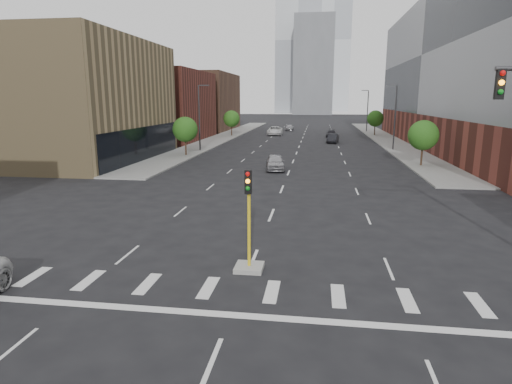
% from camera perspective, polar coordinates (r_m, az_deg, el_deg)
% --- Properties ---
extents(sidewalk_left_far, '(5.00, 92.00, 0.15)m').
position_cam_1_polar(sidewalk_left_far, '(84.31, -4.07, 7.44)').
color(sidewalk_left_far, gray).
rests_on(sidewalk_left_far, ground).
extents(sidewalk_right_far, '(5.00, 92.00, 0.15)m').
position_cam_1_polar(sidewalk_right_far, '(83.33, 16.69, 6.90)').
color(sidewalk_right_far, gray).
rests_on(sidewalk_right_far, ground).
extents(building_left_mid, '(20.00, 24.00, 14.00)m').
position_cam_1_polar(building_left_mid, '(56.83, -24.49, 11.02)').
color(building_left_mid, '#967E54').
rests_on(building_left_mid, ground).
extents(building_left_far_a, '(20.00, 22.00, 12.00)m').
position_cam_1_polar(building_left_far_a, '(80.05, -14.33, 11.08)').
color(building_left_far_a, brown).
rests_on(building_left_far_a, ground).
extents(building_left_far_b, '(20.00, 24.00, 13.00)m').
position_cam_1_polar(building_left_far_b, '(104.58, -8.85, 11.79)').
color(building_left_far_b, brown).
rests_on(building_left_far_b, ground).
extents(building_right_main, '(24.00, 70.00, 22.00)m').
position_cam_1_polar(building_right_main, '(73.27, 30.49, 13.64)').
color(building_right_main, brown).
rests_on(building_right_main, ground).
extents(tower_left, '(22.00, 22.00, 70.00)m').
position_cam_1_polar(tower_left, '(230.05, 5.73, 19.21)').
color(tower_left, '#B2B7BC').
rests_on(tower_left, ground).
extents(tower_right, '(20.00, 20.00, 80.00)m').
position_cam_1_polar(tower_right, '(270.20, 10.19, 19.12)').
color(tower_right, '#B2B7BC').
rests_on(tower_right, ground).
extents(tower_mid, '(18.00, 18.00, 44.00)m').
position_cam_1_polar(tower_mid, '(208.65, 7.68, 16.29)').
color(tower_mid, slate).
rests_on(tower_mid, ground).
extents(median_traffic_signal, '(1.20, 1.20, 4.40)m').
position_cam_1_polar(median_traffic_signal, '(18.39, -0.94, -7.55)').
color(median_traffic_signal, '#999993').
rests_on(median_traffic_signal, ground).
extents(streetlight_right_a, '(1.60, 0.22, 9.07)m').
position_cam_1_polar(streetlight_right_a, '(64.04, 17.99, 9.76)').
color(streetlight_right_a, '#2D2D30').
rests_on(streetlight_right_a, ground).
extents(streetlight_right_b, '(1.60, 0.22, 9.07)m').
position_cam_1_polar(streetlight_right_b, '(98.71, 14.60, 10.66)').
color(streetlight_right_b, '#2D2D30').
rests_on(streetlight_right_b, ground).
extents(streetlight_left, '(1.60, 0.22, 9.07)m').
position_cam_1_polar(streetlight_left, '(60.36, -7.50, 10.13)').
color(streetlight_left, '#2D2D30').
rests_on(streetlight_left, ground).
extents(tree_left_near, '(3.20, 3.20, 4.85)m').
position_cam_1_polar(tree_left_near, '(55.82, -9.43, 8.23)').
color(tree_left_near, '#382619').
rests_on(tree_left_near, ground).
extents(tree_left_far, '(3.20, 3.20, 4.85)m').
position_cam_1_polar(tree_left_far, '(84.87, -3.29, 9.73)').
color(tree_left_far, '#382619').
rests_on(tree_left_far, ground).
extents(tree_right_near, '(3.20, 3.20, 4.85)m').
position_cam_1_polar(tree_right_near, '(49.56, 21.41, 7.06)').
color(tree_right_near, '#382619').
rests_on(tree_right_near, ground).
extents(tree_right_far, '(3.20, 3.20, 4.85)m').
position_cam_1_polar(tree_right_far, '(88.91, 15.63, 9.42)').
color(tree_right_far, '#382619').
rests_on(tree_right_far, ground).
extents(car_near_left, '(2.43, 4.86, 1.59)m').
position_cam_1_polar(car_near_left, '(44.42, 2.58, 3.99)').
color(car_near_left, '#A1A0A4').
rests_on(car_near_left, ground).
extents(car_mid_right, '(2.18, 4.60, 1.46)m').
position_cam_1_polar(car_mid_right, '(73.11, 10.21, 7.04)').
color(car_mid_right, black).
rests_on(car_mid_right, ground).
extents(car_far_left, '(3.04, 6.28, 1.72)m').
position_cam_1_polar(car_far_left, '(87.89, 2.54, 8.17)').
color(car_far_left, silver).
rests_on(car_far_left, ground).
extents(car_deep_right, '(2.27, 4.92, 1.39)m').
position_cam_1_polar(car_deep_right, '(83.28, 10.05, 7.65)').
color(car_deep_right, black).
rests_on(car_deep_right, ground).
extents(car_distant, '(1.82, 4.22, 1.42)m').
position_cam_1_polar(car_distant, '(100.60, 4.49, 8.58)').
color(car_distant, '#A6A5AA').
rests_on(car_distant, ground).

